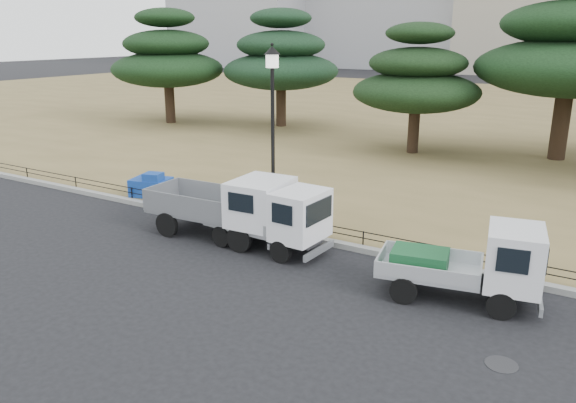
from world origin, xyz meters
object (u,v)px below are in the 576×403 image
Objects in this scene: truck_kei_rear at (471,263)px; tarp_pile at (151,186)px; truck_large at (227,203)px; truck_kei_front at (274,218)px; street_lamp at (273,108)px.

truck_kei_rear is 2.37× the size of tarp_pile.
truck_large reaches higher than truck_kei_front.
truck_kei_rear is at bearing -10.72° from tarp_pile.
truck_kei_rear is at bearing -0.62° from truck_kei_front.
street_lamp is 6.47m from tarp_pile.
truck_large is at bearing 165.78° from truck_kei_rear.
tarp_pile is at bearing 158.86° from truck_kei_rear.
truck_large is 3.10m from street_lamp.
truck_large is 1.20× the size of truck_kei_rear.
street_lamp is 3.42× the size of tarp_pile.
truck_kei_rear is at bearing -5.98° from truck_large.
street_lamp reaches higher than truck_large.
street_lamp is at bearing 126.94° from truck_kei_front.
truck_kei_front is 0.96× the size of truck_kei_rear.
truck_kei_front is at bearing -56.46° from street_lamp.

